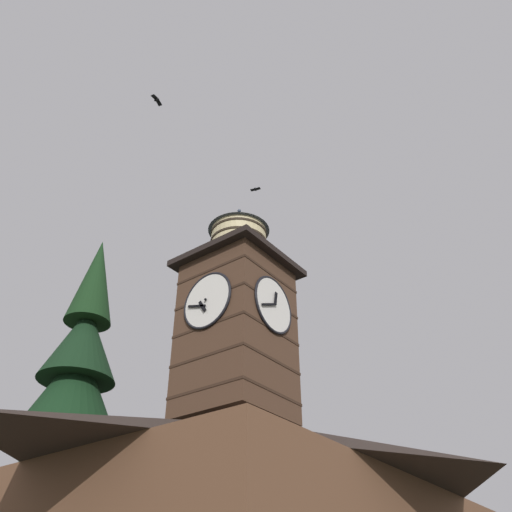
{
  "coord_description": "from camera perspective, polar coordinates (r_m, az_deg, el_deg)",
  "views": [
    {
      "loc": [
        14.94,
        10.22,
        2.06
      ],
      "look_at": [
        -0.19,
        -1.26,
        14.91
      ],
      "focal_mm": 38.46,
      "sensor_mm": 36.0,
      "label": 1
    }
  ],
  "objects": [
    {
      "name": "flying_bird_low",
      "position": [
        26.02,
        -10.3,
        15.7
      ],
      "size": [
        0.7,
        0.32,
        0.14
      ],
      "color": "black"
    },
    {
      "name": "pine_tree_behind",
      "position": [
        23.1,
        -19.64,
        -19.27
      ],
      "size": [
        6.58,
        6.58,
        17.29
      ],
      "color": "#473323",
      "rests_on": "ground_plane"
    },
    {
      "name": "flying_bird_high",
      "position": [
        30.82,
        -0.06,
        6.95
      ],
      "size": [
        0.33,
        0.59,
        0.14
      ],
      "color": "black"
    },
    {
      "name": "clock_tower",
      "position": [
        21.27,
        -1.99,
        -6.25
      ],
      "size": [
        4.07,
        4.07,
        9.43
      ],
      "color": "#4C3323",
      "rests_on": "building_main"
    }
  ]
}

